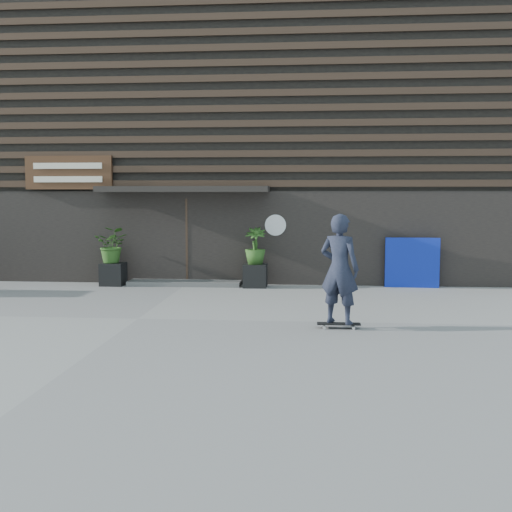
# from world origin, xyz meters

# --- Properties ---
(ground) EXTENTS (80.00, 80.00, 0.00)m
(ground) POSITION_xyz_m (0.00, 0.00, 0.00)
(ground) COLOR gray
(ground) RESTS_ON ground
(entrance_step) EXTENTS (3.00, 0.80, 0.12)m
(entrance_step) POSITION_xyz_m (0.00, 4.60, 0.06)
(entrance_step) COLOR #4F4F4C
(entrance_step) RESTS_ON ground
(planter_pot_left) EXTENTS (0.60, 0.60, 0.60)m
(planter_pot_left) POSITION_xyz_m (-1.90, 4.40, 0.30)
(planter_pot_left) COLOR black
(planter_pot_left) RESTS_ON ground
(bamboo_left) EXTENTS (0.86, 0.75, 0.96)m
(bamboo_left) POSITION_xyz_m (-1.90, 4.40, 1.08)
(bamboo_left) COLOR #2D591E
(bamboo_left) RESTS_ON planter_pot_left
(planter_pot_right) EXTENTS (0.60, 0.60, 0.60)m
(planter_pot_right) POSITION_xyz_m (1.90, 4.40, 0.30)
(planter_pot_right) COLOR black
(planter_pot_right) RESTS_ON ground
(bamboo_right) EXTENTS (0.54, 0.54, 0.96)m
(bamboo_right) POSITION_xyz_m (1.90, 4.40, 1.08)
(bamboo_right) COLOR #2D591E
(bamboo_right) RESTS_ON planter_pot_right
(blue_tarp) EXTENTS (1.38, 0.19, 1.29)m
(blue_tarp) POSITION_xyz_m (5.97, 4.70, 0.65)
(blue_tarp) COLOR #0C1EA1
(blue_tarp) RESTS_ON ground
(building) EXTENTS (18.00, 11.00, 8.00)m
(building) POSITION_xyz_m (-0.00, 9.96, 3.99)
(building) COLOR black
(building) RESTS_ON ground
(skateboarder) EXTENTS (0.85, 0.73, 2.07)m
(skateboarder) POSITION_xyz_m (3.85, -0.56, 1.08)
(skateboarder) COLOR black
(skateboarder) RESTS_ON ground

